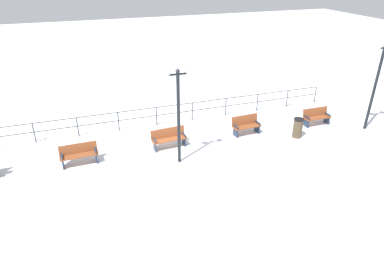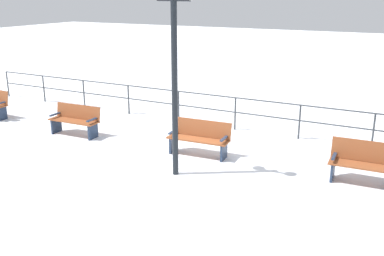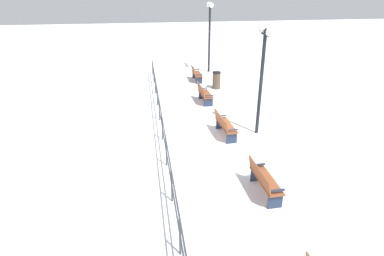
{
  "view_description": "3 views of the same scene",
  "coord_description": "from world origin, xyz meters",
  "px_view_note": "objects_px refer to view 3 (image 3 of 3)",
  "views": [
    {
      "loc": [
        13.23,
        -3.42,
        7.79
      ],
      "look_at": [
        -0.6,
        1.29,
        0.55
      ],
      "focal_mm": 31.64,
      "sensor_mm": 36.0,
      "label": 1
    },
    {
      "loc": [
        9.52,
        4.76,
        4.06
      ],
      "look_at": [
        -0.51,
        -0.42,
        0.56
      ],
      "focal_mm": 41.16,
      "sensor_mm": 36.0,
      "label": 2
    },
    {
      "loc": [
        -3.14,
        -11.4,
        5.64
      ],
      "look_at": [
        -1.59,
        -1.17,
        0.95
      ],
      "focal_mm": 30.26,
      "sensor_mm": 36.0,
      "label": 3
    }
  ],
  "objects_px": {
    "bench_fourth": "(204,94)",
    "lamppost_far": "(210,23)",
    "bench_third": "(224,125)",
    "trash_bin": "(216,80)",
    "bench_second": "(264,180)",
    "bench_fifth": "(196,74)",
    "lamppost_middle": "(263,64)"
  },
  "relations": [
    {
      "from": "bench_second",
      "to": "bench_fifth",
      "type": "bearing_deg",
      "value": 88.23
    },
    {
      "from": "bench_third",
      "to": "trash_bin",
      "type": "distance_m",
      "value": 6.3
    },
    {
      "from": "bench_fourth",
      "to": "bench_fifth",
      "type": "bearing_deg",
      "value": 84.02
    },
    {
      "from": "bench_fifth",
      "to": "lamppost_middle",
      "type": "xyz_separation_m",
      "value": [
        1.23,
        -7.9,
        2.37
      ]
    },
    {
      "from": "bench_fourth",
      "to": "lamppost_far",
      "type": "distance_m",
      "value": 6.85
    },
    {
      "from": "bench_third",
      "to": "trash_bin",
      "type": "height_order",
      "value": "trash_bin"
    },
    {
      "from": "bench_third",
      "to": "lamppost_middle",
      "type": "xyz_separation_m",
      "value": [
        1.39,
        0.08,
        2.35
      ]
    },
    {
      "from": "bench_third",
      "to": "bench_fifth",
      "type": "distance_m",
      "value": 7.98
    },
    {
      "from": "trash_bin",
      "to": "bench_second",
      "type": "bearing_deg",
      "value": -94.93
    },
    {
      "from": "bench_fourth",
      "to": "trash_bin",
      "type": "xyz_separation_m",
      "value": [
        1.14,
        2.22,
        0.02
      ]
    },
    {
      "from": "bench_fourth",
      "to": "lamppost_middle",
      "type": "relative_size",
      "value": 0.35
    },
    {
      "from": "bench_second",
      "to": "bench_fifth",
      "type": "height_order",
      "value": "bench_second"
    },
    {
      "from": "lamppost_middle",
      "to": "bench_fourth",
      "type": "bearing_deg",
      "value": 110.6
    },
    {
      "from": "bench_third",
      "to": "trash_bin",
      "type": "xyz_separation_m",
      "value": [
        1.06,
        6.21,
        0.02
      ]
    },
    {
      "from": "bench_second",
      "to": "bench_fourth",
      "type": "distance_m",
      "value": 7.97
    },
    {
      "from": "bench_second",
      "to": "bench_third",
      "type": "relative_size",
      "value": 0.96
    },
    {
      "from": "bench_second",
      "to": "lamppost_middle",
      "type": "height_order",
      "value": "lamppost_middle"
    },
    {
      "from": "bench_fourth",
      "to": "bench_second",
      "type": "bearing_deg",
      "value": -90.75
    },
    {
      "from": "bench_third",
      "to": "trash_bin",
      "type": "relative_size",
      "value": 1.68
    },
    {
      "from": "bench_fourth",
      "to": "bench_fifth",
      "type": "xyz_separation_m",
      "value": [
        0.24,
        3.99,
        -0.01
      ]
    },
    {
      "from": "bench_fifth",
      "to": "lamppost_far",
      "type": "relative_size",
      "value": 0.33
    },
    {
      "from": "bench_second",
      "to": "bench_third",
      "type": "height_order",
      "value": "bench_third"
    },
    {
      "from": "lamppost_far",
      "to": "bench_second",
      "type": "bearing_deg",
      "value": -94.91
    },
    {
      "from": "bench_third",
      "to": "lamppost_far",
      "type": "distance_m",
      "value": 10.55
    },
    {
      "from": "bench_second",
      "to": "trash_bin",
      "type": "relative_size",
      "value": 1.61
    },
    {
      "from": "bench_fourth",
      "to": "trash_bin",
      "type": "distance_m",
      "value": 2.5
    },
    {
      "from": "bench_third",
      "to": "lamppost_middle",
      "type": "height_order",
      "value": "lamppost_middle"
    },
    {
      "from": "bench_second",
      "to": "trash_bin",
      "type": "xyz_separation_m",
      "value": [
        0.88,
        10.19,
        0.02
      ]
    },
    {
      "from": "lamppost_far",
      "to": "trash_bin",
      "type": "distance_m",
      "value": 4.75
    },
    {
      "from": "bench_second",
      "to": "bench_fourth",
      "type": "xyz_separation_m",
      "value": [
        -0.26,
        7.97,
        0.0
      ]
    },
    {
      "from": "bench_third",
      "to": "lamppost_far",
      "type": "relative_size",
      "value": 0.37
    },
    {
      "from": "bench_third",
      "to": "bench_fourth",
      "type": "bearing_deg",
      "value": 87.56
    }
  ]
}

